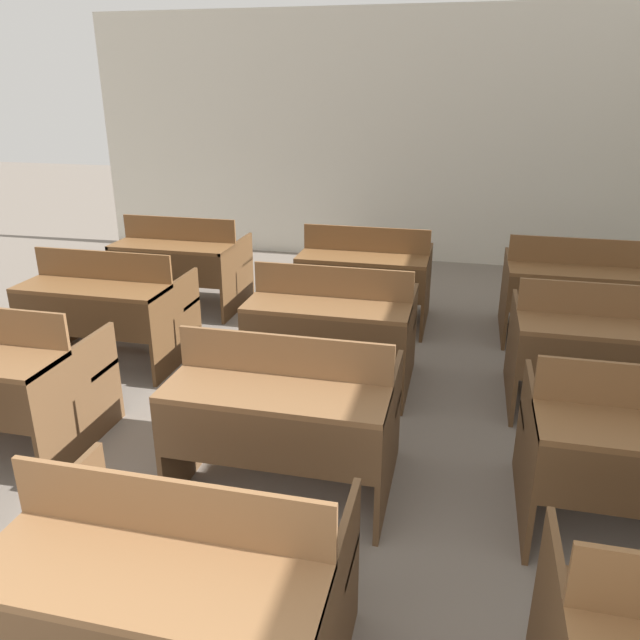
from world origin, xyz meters
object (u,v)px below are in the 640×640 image
object	(u,v)px
bench_third_center	(332,326)
bench_third_left	(107,306)
bench_second_center	(285,412)
bench_back_center	(365,275)
bench_back_right	(575,289)
bench_back_left	(181,262)
bench_front_center	(176,586)
bench_third_right	(603,348)

from	to	relation	value
bench_third_center	bench_third_left	bearing A→B (deg)	179.66
bench_second_center	bench_back_center	size ratio (longest dim) A/B	1.00
bench_third_left	bench_back_right	world-z (taller)	same
bench_back_left	bench_back_center	world-z (taller)	same
bench_front_center	bench_back_center	xyz separation A→B (m)	(0.03, 3.79, 0.00)
bench_third_right	bench_back_right	world-z (taller)	same
bench_third_center	bench_back_right	distance (m)	2.20
bench_back_center	bench_second_center	bearing A→B (deg)	-90.10
bench_third_left	bench_second_center	bearing A→B (deg)	-35.34
bench_third_center	bench_second_center	bearing A→B (deg)	-89.03
bench_back_left	bench_back_right	world-z (taller)	same
bench_third_left	bench_third_center	bearing A→B (deg)	-0.34
bench_second_center	bench_third_left	xyz separation A→B (m)	(-1.80, 1.28, 0.00)
bench_front_center	bench_back_left	size ratio (longest dim) A/B	1.00
bench_third_left	bench_third_right	bearing A→B (deg)	0.15
bench_third_right	bench_back_left	bearing A→B (deg)	160.29
bench_front_center	bench_third_left	bearing A→B (deg)	125.10
bench_third_center	bench_back_right	world-z (taller)	same
bench_back_right	bench_third_left	bearing A→B (deg)	-160.60
bench_front_center	bench_third_center	size ratio (longest dim) A/B	1.00
bench_third_left	bench_third_right	world-z (taller)	same
bench_third_center	bench_back_left	distance (m)	2.18
bench_third_center	bench_back_right	bearing A→B (deg)	35.27
bench_front_center	bench_third_center	distance (m)	2.51
bench_front_center	bench_back_right	bearing A→B (deg)	64.54
bench_third_right	bench_back_left	xyz separation A→B (m)	(-3.55, 1.27, 0.00)
bench_front_center	bench_back_center	size ratio (longest dim) A/B	1.00
bench_third_center	bench_back_left	bearing A→B (deg)	143.66
bench_third_center	bench_third_right	distance (m)	1.80
bench_third_left	bench_back_center	world-z (taller)	same
bench_second_center	bench_third_center	xyz separation A→B (m)	(-0.02, 1.26, 0.00)
bench_second_center	bench_third_left	world-z (taller)	same
bench_third_left	bench_back_center	xyz separation A→B (m)	(1.80, 1.27, 0.00)
bench_second_center	bench_third_right	xyz separation A→B (m)	(1.77, 1.28, 0.00)
bench_third_left	bench_third_center	world-z (taller)	same
bench_front_center	bench_third_left	distance (m)	3.08
bench_third_left	bench_third_center	distance (m)	1.78
bench_second_center	bench_back_left	xyz separation A→B (m)	(-1.78, 2.56, 0.00)
bench_front_center	bench_second_center	bearing A→B (deg)	88.75
bench_second_center	bench_third_left	size ratio (longest dim) A/B	1.00
bench_third_left	bench_back_left	xyz separation A→B (m)	(0.02, 1.28, 0.00)
bench_back_left	bench_back_center	distance (m)	1.78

